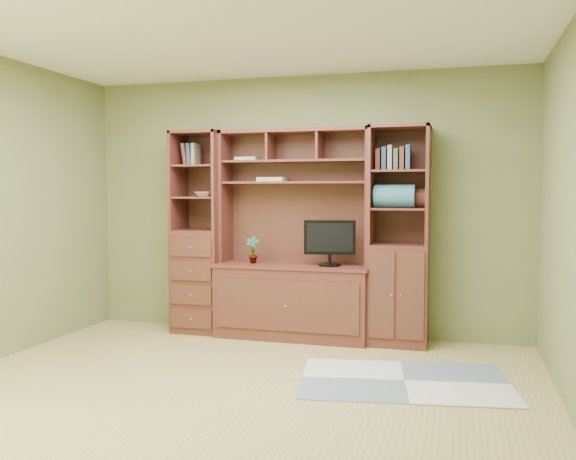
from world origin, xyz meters
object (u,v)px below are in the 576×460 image
(left_tower, at_px, (200,232))
(right_tower, at_px, (399,236))
(center_hutch, at_px, (293,234))
(monitor, at_px, (330,235))

(left_tower, distance_m, right_tower, 2.02)
(center_hutch, xyz_separation_m, right_tower, (1.02, 0.04, 0.00))
(center_hutch, bearing_deg, monitor, -5.32)
(center_hutch, distance_m, right_tower, 1.03)
(right_tower, relative_size, monitor, 3.40)
(left_tower, bearing_deg, center_hutch, -2.29)
(left_tower, relative_size, monitor, 3.40)
(center_hutch, relative_size, right_tower, 1.00)
(center_hutch, bearing_deg, right_tower, 2.23)
(left_tower, xyz_separation_m, monitor, (1.38, -0.07, 0.01))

